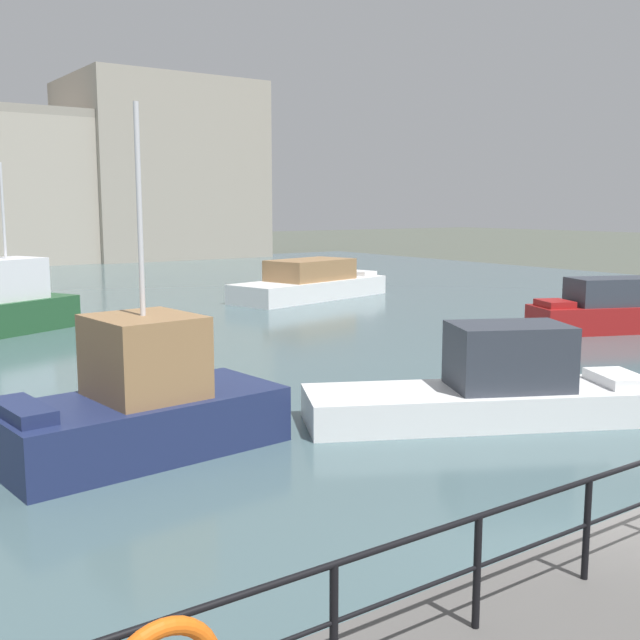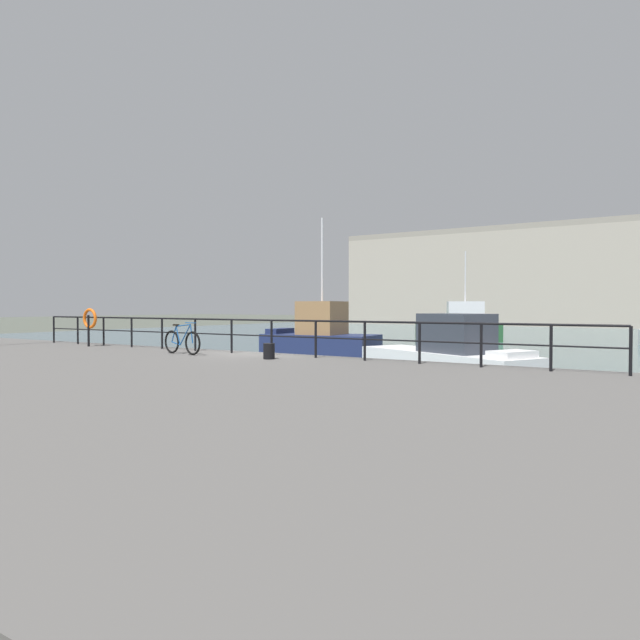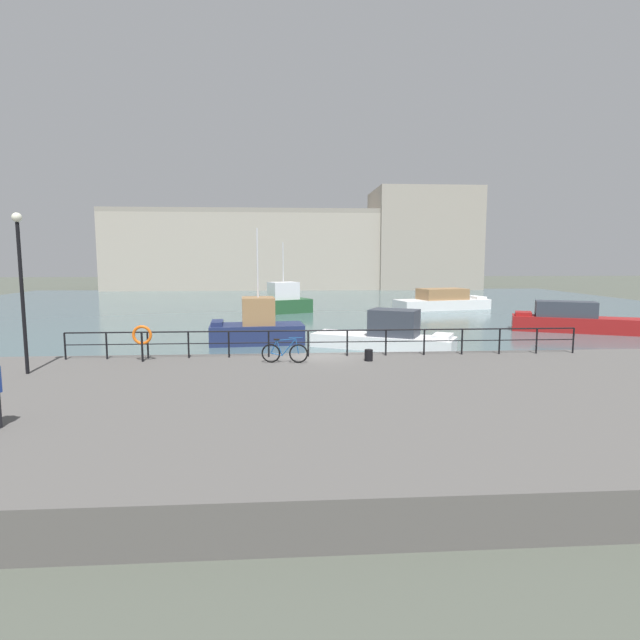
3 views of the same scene
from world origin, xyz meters
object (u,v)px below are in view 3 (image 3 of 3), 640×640
(moored_harbor_tender, at_px, (279,302))
(moored_blue_motorboat, at_px, (442,301))
(moored_green_narrowboat, at_px, (577,320))
(life_ring_stand, at_px, (142,336))
(harbor_building, at_px, (332,249))
(moored_white_yacht, at_px, (387,336))
(moored_cabin_cruiser, at_px, (257,327))
(quay_lamp_post, at_px, (21,274))
(parked_bicycle, at_px, (285,353))
(mooring_bollard, at_px, (369,355))

(moored_harbor_tender, distance_m, moored_blue_motorboat, 15.89)
(moored_green_narrowboat, height_order, life_ring_stand, life_ring_stand)
(moored_harbor_tender, relative_size, moored_blue_motorboat, 0.66)
(harbor_building, relative_size, moored_white_yacht, 7.53)
(moored_harbor_tender, bearing_deg, moored_cabin_cruiser, 61.54)
(moored_harbor_tender, xyz_separation_m, moored_cabin_cruiser, (-1.12, -16.45, -0.08))
(moored_harbor_tender, xyz_separation_m, quay_lamp_post, (-8.28, -28.07, 3.33))
(moored_blue_motorboat, height_order, parked_bicycle, moored_blue_motorboat)
(moored_white_yacht, bearing_deg, moored_cabin_cruiser, -171.17)
(moored_harbor_tender, relative_size, moored_white_yacht, 0.81)
(moored_white_yacht, bearing_deg, life_ring_stand, -119.08)
(parked_bicycle, bearing_deg, quay_lamp_post, -164.39)
(parked_bicycle, bearing_deg, life_ring_stand, -179.13)
(life_ring_stand, bearing_deg, moored_harbor_tender, 79.37)
(harbor_building, relative_size, life_ring_stand, 42.16)
(moored_green_narrowboat, xyz_separation_m, life_ring_stand, (-24.90, -12.86, 1.15))
(moored_white_yacht, distance_m, moored_green_narrowboat, 14.96)
(moored_green_narrowboat, xyz_separation_m, mooring_bollard, (-16.25, -13.35, 0.40))
(moored_green_narrowboat, xyz_separation_m, quay_lamp_post, (-28.26, -14.74, 3.57))
(harbor_building, relative_size, moored_cabin_cruiser, 8.92)
(life_ring_stand, bearing_deg, quay_lamp_post, -150.88)
(moored_harbor_tender, xyz_separation_m, moored_white_yacht, (6.05, -18.80, -0.30))
(moored_cabin_cruiser, bearing_deg, moored_harbor_tender, -99.06)
(parked_bicycle, relative_size, life_ring_stand, 1.26)
(life_ring_stand, bearing_deg, parked_bicycle, -6.78)
(moored_harbor_tender, bearing_deg, moored_green_narrowboat, 121.73)
(moored_cabin_cruiser, distance_m, quay_lamp_post, 14.06)
(moored_white_yacht, xyz_separation_m, quay_lamp_post, (-14.33, -9.27, 3.63))
(moored_blue_motorboat, relative_size, parked_bicycle, 5.42)
(moored_blue_motorboat, height_order, life_ring_stand, life_ring_stand)
(harbor_building, height_order, mooring_bollard, harbor_building)
(moored_harbor_tender, distance_m, moored_green_narrowboat, 24.02)
(harbor_building, bearing_deg, moored_harbor_tender, -102.15)
(harbor_building, relative_size, moored_blue_motorboat, 6.17)
(harbor_building, bearing_deg, quay_lamp_post, -103.98)
(mooring_bollard, xyz_separation_m, life_ring_stand, (-8.65, 0.49, 0.75))
(moored_cabin_cruiser, distance_m, parked_bicycle, 10.52)
(parked_bicycle, xyz_separation_m, quay_lamp_post, (-8.78, -1.23, 3.01))
(moored_harbor_tender, relative_size, moored_green_narrowboat, 0.72)
(moored_cabin_cruiser, xyz_separation_m, mooring_bollard, (4.86, -10.23, 0.24))
(moored_blue_motorboat, relative_size, moored_green_narrowboat, 1.09)
(moored_green_narrowboat, bearing_deg, moored_blue_motorboat, -51.60)
(moored_white_yacht, xyz_separation_m, mooring_bollard, (-2.31, -7.89, 0.46))
(harbor_building, height_order, moored_harbor_tender, harbor_building)
(harbor_building, height_order, parked_bicycle, harbor_building)
(moored_harbor_tender, height_order, moored_green_narrowboat, moored_harbor_tender)
(moored_green_narrowboat, bearing_deg, moored_white_yacht, 44.58)
(moored_harbor_tender, height_order, parked_bicycle, moored_harbor_tender)
(moored_cabin_cruiser, bearing_deg, quay_lamp_post, 53.20)
(mooring_bollard, bearing_deg, moored_cabin_cruiser, 115.40)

